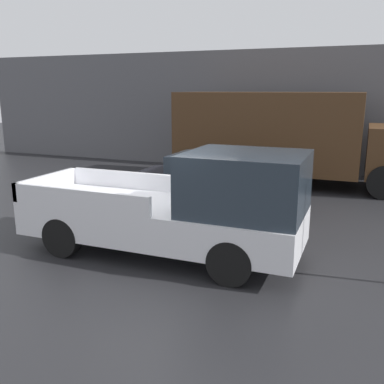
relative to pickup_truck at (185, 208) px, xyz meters
name	(u,v)px	position (x,y,z in m)	size (l,w,h in m)	color
ground_plane	(161,254)	(-0.50, -0.07, -0.99)	(60.00, 60.00, 0.00)	#232326
building_wall	(270,111)	(-0.50, 9.96, 1.39)	(28.00, 0.15, 4.76)	#56565B
pickup_truck	(185,208)	(0.00, 0.00, 0.00)	(5.53, 2.00, 2.12)	silver
car	(212,180)	(-0.75, 3.68, -0.23)	(4.26, 1.90, 1.46)	black
delivery_truck	(285,135)	(0.55, 7.56, 0.71)	(8.11, 2.61, 3.12)	#472D19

